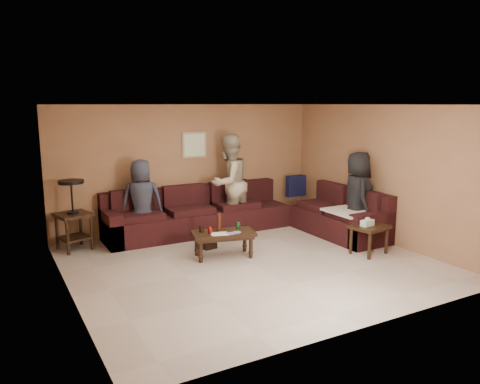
% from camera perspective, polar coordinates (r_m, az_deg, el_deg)
% --- Properties ---
extents(room, '(5.60, 5.50, 2.50)m').
position_cam_1_polar(room, '(7.18, 1.52, 3.91)').
color(room, '#B9AB9C').
rests_on(room, ground).
extents(sectional_sofa, '(4.65, 2.90, 0.97)m').
position_cam_1_polar(sectional_sofa, '(9.12, 1.09, -3.16)').
color(sectional_sofa, black).
rests_on(sectional_sofa, ground).
extents(coffee_table, '(1.12, 0.74, 0.71)m').
position_cam_1_polar(coffee_table, '(7.78, -2.07, -5.31)').
color(coffee_table, black).
rests_on(coffee_table, ground).
extents(end_table_left, '(0.66, 0.66, 1.23)m').
position_cam_1_polar(end_table_left, '(8.58, -19.68, -2.51)').
color(end_table_left, black).
rests_on(end_table_left, ground).
extents(side_table_right, '(0.68, 0.59, 0.64)m').
position_cam_1_polar(side_table_right, '(8.20, 15.45, -4.43)').
color(side_table_right, black).
rests_on(side_table_right, ground).
extents(waste_bin, '(0.27, 0.27, 0.29)m').
position_cam_1_polar(waste_bin, '(8.31, -3.92, -5.88)').
color(waste_bin, black).
rests_on(waste_bin, ground).
extents(wall_art, '(0.52, 0.04, 0.52)m').
position_cam_1_polar(wall_art, '(9.43, -5.59, 5.72)').
color(wall_art, tan).
rests_on(wall_art, ground).
extents(person_left, '(0.87, 0.70, 1.54)m').
position_cam_1_polar(person_left, '(8.72, -11.89, -1.06)').
color(person_left, '#2B2E3B').
rests_on(person_left, ground).
extents(person_middle, '(1.15, 1.04, 1.93)m').
position_cam_1_polar(person_middle, '(9.29, -1.38, 1.11)').
color(person_middle, tan).
rests_on(person_middle, ground).
extents(person_right, '(0.81, 0.96, 1.66)m').
position_cam_1_polar(person_right, '(8.89, 14.10, -0.52)').
color(person_right, black).
rests_on(person_right, ground).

